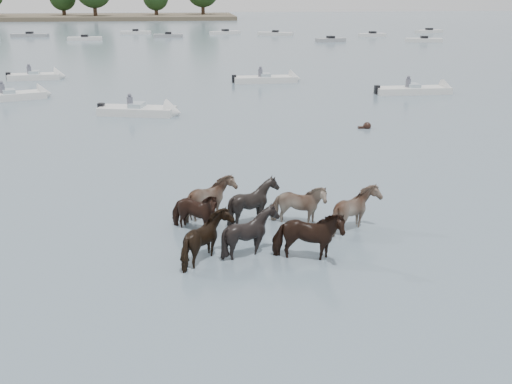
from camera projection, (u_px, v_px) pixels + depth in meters
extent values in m
plane|color=#4B5E6C|center=(292.00, 245.00, 16.66)|extent=(400.00, 400.00, 0.00)
imported|color=black|center=(194.00, 214.00, 17.41)|extent=(1.99, 1.62, 1.54)
imported|color=#7E6355|center=(211.00, 201.00, 18.39)|extent=(1.95, 2.03, 1.59)
imported|color=black|center=(254.00, 204.00, 18.05)|extent=(1.85, 1.73, 1.67)
imported|color=gray|center=(298.00, 207.00, 17.97)|extent=(1.97, 1.23, 1.55)
imported|color=black|center=(208.00, 242.00, 15.42)|extent=(1.58, 1.77, 1.58)
imported|color=black|center=(251.00, 234.00, 15.86)|extent=(1.82, 1.72, 1.62)
imported|color=black|center=(308.00, 239.00, 15.49)|extent=(2.16, 1.33, 1.69)
imported|color=#816C58|center=(356.00, 213.00, 17.37)|extent=(1.95, 2.04, 1.61)
sphere|color=black|center=(367.00, 126.00, 30.78)|extent=(0.44, 0.44, 0.44)
cube|color=black|center=(363.00, 128.00, 30.79)|extent=(0.50, 0.22, 0.18)
cube|color=silver|center=(9.00, 97.00, 38.83)|extent=(5.03, 3.22, 0.55)
cone|color=silver|center=(45.00, 94.00, 39.88)|extent=(1.42, 1.82, 1.60)
cube|color=#99ADB7|center=(9.00, 92.00, 38.71)|extent=(1.15, 1.33, 0.35)
cylinder|color=#595966|center=(2.00, 89.00, 38.60)|extent=(0.36, 0.36, 0.70)
sphere|color=#595966|center=(1.00, 82.00, 38.45)|extent=(0.24, 0.24, 0.24)
cube|color=silver|center=(137.00, 111.00, 34.12)|extent=(4.83, 2.70, 0.55)
cone|color=silver|center=(174.00, 113.00, 33.83)|extent=(1.27, 1.77, 1.60)
cube|color=#99ADB7|center=(137.00, 106.00, 34.00)|extent=(1.06, 1.29, 0.35)
cube|color=black|center=(101.00, 108.00, 34.36)|extent=(0.43, 0.43, 0.60)
cylinder|color=#595966|center=(130.00, 103.00, 33.89)|extent=(0.36, 0.36, 0.70)
sphere|color=#595966|center=(129.00, 95.00, 33.74)|extent=(0.24, 0.24, 0.24)
cube|color=silver|center=(265.00, 80.00, 46.34)|extent=(5.22, 1.78, 0.55)
cone|color=silver|center=(296.00, 79.00, 46.71)|extent=(0.96, 1.63, 1.60)
cube|color=#99ADB7|center=(265.00, 75.00, 46.23)|extent=(0.84, 1.15, 0.35)
cube|color=black|center=(234.00, 79.00, 45.93)|extent=(0.36, 0.36, 0.60)
cylinder|color=#595966|center=(260.00, 73.00, 46.11)|extent=(0.36, 0.36, 0.70)
sphere|color=#595966|center=(260.00, 68.00, 45.96)|extent=(0.24, 0.24, 0.24)
cube|color=silver|center=(413.00, 91.00, 41.22)|extent=(5.47, 1.62, 0.55)
cone|color=silver|center=(448.00, 90.00, 41.53)|extent=(0.91, 1.60, 1.60)
cube|color=#99ADB7|center=(413.00, 86.00, 41.10)|extent=(0.80, 1.12, 0.35)
cube|color=black|center=(377.00, 89.00, 40.86)|extent=(0.35, 0.35, 0.60)
cylinder|color=#595966|center=(408.00, 83.00, 40.99)|extent=(0.36, 0.36, 0.70)
sphere|color=#595966|center=(409.00, 77.00, 40.84)|extent=(0.24, 0.24, 0.24)
cube|color=silver|center=(35.00, 77.00, 47.85)|extent=(4.34, 1.98, 0.55)
cone|color=silver|center=(61.00, 76.00, 48.26)|extent=(1.04, 1.68, 1.60)
cube|color=#99ADB7|center=(34.00, 73.00, 47.73)|extent=(0.90, 1.19, 0.35)
cube|color=black|center=(8.00, 76.00, 47.38)|extent=(0.38, 0.38, 0.60)
cylinder|color=#595966|center=(29.00, 71.00, 47.62)|extent=(0.36, 0.36, 0.70)
sphere|color=#595966|center=(28.00, 65.00, 47.46)|extent=(0.24, 0.24, 0.24)
cube|color=gray|center=(30.00, 36.00, 92.50)|extent=(6.03, 2.00, 0.60)
cube|color=black|center=(30.00, 33.00, 92.37)|extent=(1.08, 1.08, 0.50)
cube|color=silver|center=(85.00, 39.00, 86.01)|extent=(5.19, 1.78, 0.60)
cube|color=black|center=(85.00, 36.00, 85.88)|extent=(1.05, 1.05, 0.50)
cube|color=silver|center=(136.00, 33.00, 98.67)|extent=(5.32, 1.67, 0.60)
cube|color=black|center=(136.00, 31.00, 98.54)|extent=(1.03, 1.03, 0.50)
cube|color=gray|center=(168.00, 36.00, 91.70)|extent=(4.74, 1.56, 0.60)
cube|color=black|center=(168.00, 33.00, 91.57)|extent=(1.01, 1.01, 0.50)
cube|color=silver|center=(225.00, 33.00, 98.38)|extent=(5.62, 3.49, 0.60)
cube|color=black|center=(225.00, 31.00, 98.25)|extent=(1.31, 1.31, 0.50)
cube|color=silver|center=(275.00, 34.00, 95.74)|extent=(6.11, 3.69, 0.60)
cube|color=black|center=(275.00, 32.00, 95.61)|extent=(1.31, 1.31, 0.50)
cube|color=gray|center=(331.00, 40.00, 83.54)|extent=(4.63, 2.33, 0.60)
cube|color=black|center=(331.00, 38.00, 83.41)|extent=(1.17, 1.17, 0.50)
cube|color=silver|center=(372.00, 35.00, 93.18)|extent=(4.54, 1.86, 0.60)
cube|color=black|center=(373.00, 33.00, 93.05)|extent=(1.08, 1.08, 0.50)
cube|color=silver|center=(424.00, 40.00, 83.48)|extent=(5.48, 2.58, 0.60)
cube|color=black|center=(424.00, 38.00, 83.35)|extent=(1.19, 1.19, 0.50)
cube|color=silver|center=(429.00, 32.00, 101.43)|extent=(5.57, 3.18, 0.60)
cube|color=black|center=(429.00, 29.00, 101.30)|extent=(1.27, 1.27, 0.50)
cylinder|color=#382619|center=(64.00, 13.00, 151.38)|extent=(1.00, 1.00, 3.10)
cylinder|color=#382619|center=(95.00, 12.00, 146.69)|extent=(1.00, 1.00, 4.19)
cylinder|color=#382619|center=(156.00, 13.00, 152.99)|extent=(1.00, 1.00, 3.06)
cylinder|color=#382619|center=(203.00, 10.00, 157.35)|extent=(1.00, 1.00, 4.07)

